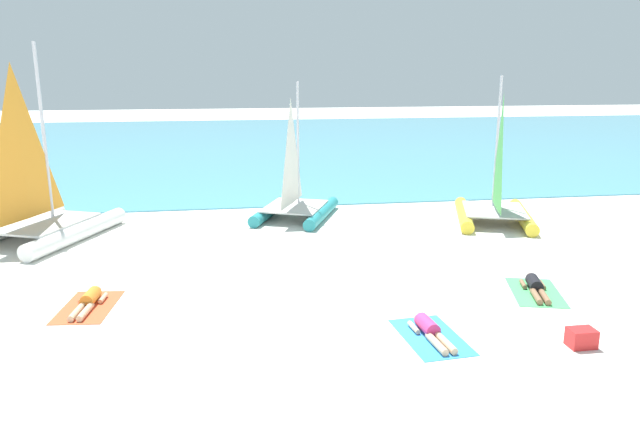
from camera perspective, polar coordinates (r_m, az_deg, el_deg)
The scene contains 12 objects.
ground_plane at distance 21.68m, azimuth -2.04°, elevation 0.03°, with size 120.00×120.00×0.00m, color white.
ocean_water at distance 42.35m, azimuth -5.46°, elevation 6.72°, with size 120.00×40.00×0.05m, color #4C9EB7.
sailboat_white at distance 20.10m, azimuth -25.36°, elevation 0.19°, with size 4.44×5.31×5.92m.
sailboat_teal at distance 20.84m, azimuth -2.42°, elevation 1.44°, with size 3.51×4.22×4.72m.
sailboat_yellow at distance 21.06m, azimuth 16.42°, elevation 1.11°, with size 3.48×4.34×4.93m.
towel_left at distance 14.23m, azimuth -21.35°, elevation -8.36°, with size 1.10×1.90×0.01m, color #EA5933.
sunbather_left at distance 14.24m, azimuth -21.31°, elevation -7.79°, with size 0.58×1.57×0.30m.
towel_middle at distance 12.10m, azimuth 10.61°, elevation -11.56°, with size 1.10×1.90×0.01m, color #338CD8.
sunbather_middle at distance 12.10m, azimuth 10.51°, elevation -10.90°, with size 0.58×1.57×0.30m.
towel_right at distance 14.98m, azimuth 19.99°, elevation -7.12°, with size 1.10×1.90×0.01m, color #4CB266.
sunbather_right at distance 15.00m, azimuth 19.98°, elevation -6.58°, with size 0.81×1.55×0.30m.
cooler_box at distance 12.47m, azimuth 23.81°, elevation -10.87°, with size 0.50×0.36×0.36m, color red.
Camera 1 is at (-2.47, -10.93, 5.12)m, focal length 33.33 mm.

